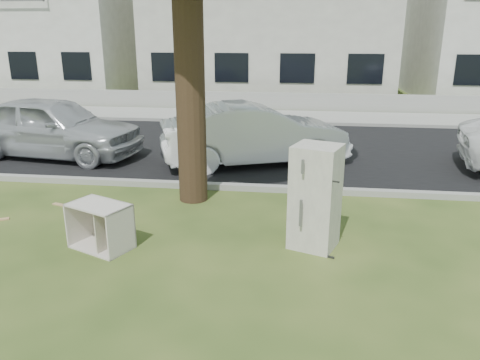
# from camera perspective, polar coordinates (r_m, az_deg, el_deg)

# --- Properties ---
(ground) EXTENTS (120.00, 120.00, 0.00)m
(ground) POSITION_cam_1_polar(r_m,az_deg,el_deg) (7.34, -5.71, -7.27)
(ground) COLOR #2E4518
(road) EXTENTS (120.00, 7.00, 0.01)m
(road) POSITION_cam_1_polar(r_m,az_deg,el_deg) (12.94, 0.20, 3.96)
(road) COLOR black
(road) RESTS_ON ground
(kerb_near) EXTENTS (120.00, 0.18, 0.12)m
(kerb_near) POSITION_cam_1_polar(r_m,az_deg,el_deg) (9.57, -2.46, -1.12)
(kerb_near) COLOR gray
(kerb_near) RESTS_ON ground
(kerb_far) EXTENTS (120.00, 0.18, 0.12)m
(kerb_far) POSITION_cam_1_polar(r_m,az_deg,el_deg) (16.39, 1.76, 6.88)
(kerb_far) COLOR gray
(kerb_far) RESTS_ON ground
(sidewalk) EXTENTS (120.00, 2.80, 0.01)m
(sidewalk) POSITION_cam_1_polar(r_m,az_deg,el_deg) (17.81, 2.23, 7.77)
(sidewalk) COLOR gray
(sidewalk) RESTS_ON ground
(low_wall) EXTENTS (120.00, 0.15, 0.70)m
(low_wall) POSITION_cam_1_polar(r_m,az_deg,el_deg) (19.33, 2.68, 9.59)
(low_wall) COLOR gray
(low_wall) RESTS_ON ground
(townhouse_left) EXTENTS (10.20, 8.16, 7.04)m
(townhouse_left) POSITION_cam_1_polar(r_m,az_deg,el_deg) (27.54, -23.25, 17.32)
(townhouse_left) COLOR silver
(townhouse_left) RESTS_ON ground
(townhouse_center) EXTENTS (11.22, 8.16, 7.44)m
(townhouse_center) POSITION_cam_1_polar(r_m,az_deg,el_deg) (24.03, 3.84, 19.24)
(townhouse_center) COLOR beige
(townhouse_center) RESTS_ON ground
(fridge) EXTENTS (0.81, 0.78, 1.55)m
(fridge) POSITION_cam_1_polar(r_m,az_deg,el_deg) (6.91, 9.17, -2.07)
(fridge) COLOR #B3B0A2
(fridge) RESTS_ON ground
(cabinet) EXTENTS (1.03, 0.86, 0.69)m
(cabinet) POSITION_cam_1_polar(r_m,az_deg,el_deg) (7.23, -16.66, -5.40)
(cabinet) COLOR beige
(cabinet) RESTS_ON ground
(plank_b) EXTENTS (0.84, 0.33, 0.02)m
(plank_b) POSITION_cam_1_polar(r_m,az_deg,el_deg) (9.12, -19.88, -3.10)
(plank_b) COLOR tan
(plank_b) RESTS_ON ground
(plank_c) EXTENTS (0.12, 0.73, 0.02)m
(plank_c) POSITION_cam_1_polar(r_m,az_deg,el_deg) (7.86, -17.19, -6.20)
(plank_c) COLOR tan
(plank_c) RESTS_ON ground
(car_center) EXTENTS (4.68, 3.02, 1.46)m
(car_center) POSITION_cam_1_polar(r_m,az_deg,el_deg) (11.25, 1.79, 5.62)
(car_center) COLOR white
(car_center) RESTS_ON ground
(car_left) EXTENTS (4.74, 2.42, 1.54)m
(car_left) POSITION_cam_1_polar(r_m,az_deg,el_deg) (12.80, -21.88, 6.04)
(car_left) COLOR #AEB1B6
(car_left) RESTS_ON ground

